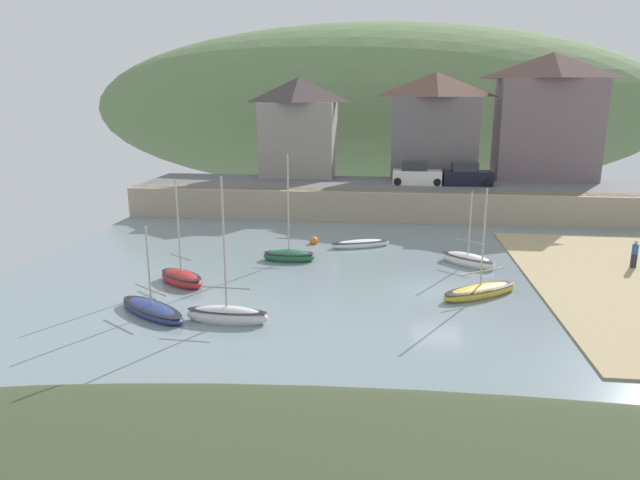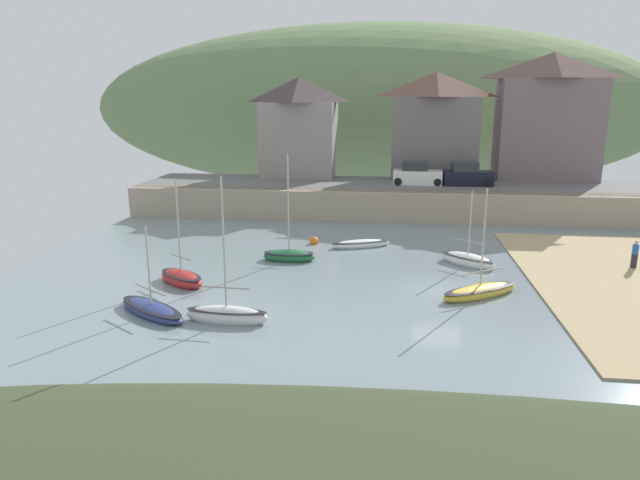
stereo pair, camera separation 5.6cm
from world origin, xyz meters
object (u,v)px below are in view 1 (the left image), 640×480
at_px(fishing_boat_green, 182,278).
at_px(parked_car_near_slipway, 416,175).
at_px(dinghy_open_wooden, 227,315).
at_px(sailboat_blue_trim, 289,255).
at_px(sailboat_nearest_shore, 152,310).
at_px(parked_car_by_wall, 466,176).
at_px(waterfront_building_left, 299,126).
at_px(waterfront_building_right, 548,116).
at_px(rowboat_small_beached, 360,244).
at_px(mooring_buoy, 314,241).
at_px(waterfront_building_centre, 434,125).
at_px(sailboat_white_hull, 468,260).
at_px(person_near_water, 635,253).
at_px(motorboat_with_cabin, 480,291).

distance_m(fishing_boat_green, parked_car_near_slipway, 25.11).
xyz_separation_m(dinghy_open_wooden, sailboat_blue_trim, (1.05, 9.98, -0.03)).
bearing_deg(dinghy_open_wooden, fishing_boat_green, 130.89).
xyz_separation_m(sailboat_nearest_shore, parked_car_by_wall, (17.17, 25.60, 2.98)).
xyz_separation_m(waterfront_building_left, sailboat_nearest_shore, (-2.19, -30.10, -6.77)).
bearing_deg(waterfront_building_right, rowboat_small_beached, -132.75).
distance_m(waterfront_building_left, mooring_buoy, 18.11).
xyz_separation_m(waterfront_building_centre, sailboat_white_hull, (0.83, -20.27, -6.91)).
height_order(dinghy_open_wooden, mooring_buoy, dinghy_open_wooden).
relative_size(waterfront_building_right, person_near_water, 6.80).
relative_size(person_near_water, mooring_buoy, 2.69).
distance_m(waterfront_building_left, sailboat_blue_trim, 21.80).
height_order(fishing_boat_green, mooring_buoy, fishing_boat_green).
xyz_separation_m(dinghy_open_wooden, sailboat_nearest_shore, (-3.68, 0.47, -0.11)).
height_order(waterfront_building_centre, parked_car_by_wall, waterfront_building_centre).
bearing_deg(fishing_boat_green, sailboat_blue_trim, 82.82).
relative_size(waterfront_building_right, sailboat_blue_trim, 1.66).
xyz_separation_m(sailboat_nearest_shore, mooring_buoy, (5.72, 13.70, -0.04)).
bearing_deg(sailboat_blue_trim, parked_car_near_slipway, 62.54).
distance_m(sailboat_blue_trim, mooring_buoy, 4.31).
bearing_deg(waterfront_building_centre, fishing_boat_green, -120.00).
bearing_deg(dinghy_open_wooden, sailboat_white_hull, 43.73).
bearing_deg(parked_car_near_slipway, motorboat_with_cabin, -82.20).
relative_size(waterfront_building_centre, parked_car_near_slipway, 2.27).
xyz_separation_m(sailboat_nearest_shore, parked_car_near_slipway, (13.00, 25.60, 2.98)).
bearing_deg(motorboat_with_cabin, parked_car_by_wall, 50.77).
bearing_deg(fishing_boat_green, parked_car_by_wall, 87.65).
xyz_separation_m(waterfront_building_left, waterfront_building_right, (22.33, -0.00, 1.01)).
distance_m(rowboat_small_beached, mooring_buoy, 3.21).
height_order(rowboat_small_beached, mooring_buoy, rowboat_small_beached).
height_order(waterfront_building_right, dinghy_open_wooden, waterfront_building_right).
relative_size(waterfront_building_left, sailboat_blue_trim, 1.36).
bearing_deg(person_near_water, dinghy_open_wooden, -153.53).
bearing_deg(rowboat_small_beached, sailboat_blue_trim, -160.05).
height_order(waterfront_building_left, sailboat_blue_trim, waterfront_building_left).
bearing_deg(sailboat_nearest_shore, parked_car_by_wall, 90.92).
height_order(person_near_water, mooring_buoy, person_near_water).
height_order(waterfront_building_centre, person_near_water, waterfront_building_centre).
distance_m(waterfront_building_centre, fishing_boat_green, 30.43).
bearing_deg(person_near_water, motorboat_with_cabin, -148.84).
distance_m(motorboat_with_cabin, fishing_boat_green, 15.54).
relative_size(fishing_boat_green, mooring_buoy, 9.67).
bearing_deg(parked_car_by_wall, sailboat_white_hull, -99.84).
bearing_deg(motorboat_with_cabin, sailboat_white_hull, 54.58).
relative_size(dinghy_open_wooden, rowboat_small_beached, 1.63).
distance_m(waterfront_building_left, parked_car_by_wall, 16.09).
height_order(waterfront_building_left, dinghy_open_wooden, waterfront_building_left).
bearing_deg(parked_car_near_slipway, dinghy_open_wooden, -108.12).
height_order(waterfront_building_centre, parked_car_near_slipway, waterfront_building_centre).
height_order(motorboat_with_cabin, sailboat_nearest_shore, motorboat_with_cabin).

